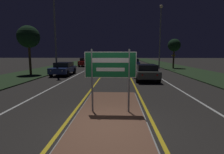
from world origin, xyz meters
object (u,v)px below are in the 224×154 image
(streetlight_left_near, at_px, (54,14))
(car_receding_0, at_px, (146,72))
(streetlight_right_near, at_px, (160,31))
(car_approaching_1, at_px, (85,62))
(warning_sign, at_px, (174,59))
(car_approaching_0, at_px, (63,68))
(car_receding_1, at_px, (133,63))
(highway_sign, at_px, (110,68))

(streetlight_left_near, relative_size, car_receding_0, 2.60)
(streetlight_right_near, relative_size, car_approaching_1, 2.24)
(streetlight_left_near, distance_m, warning_sign, 18.15)
(streetlight_left_near, height_order, car_approaching_0, streetlight_left_near)
(car_receding_1, relative_size, warning_sign, 2.06)
(streetlight_left_near, xyz_separation_m, streetlight_right_near, (12.68, 7.91, -0.74))
(streetlight_right_near, height_order, car_approaching_0, streetlight_right_near)
(car_approaching_1, bearing_deg, streetlight_left_near, -92.96)
(car_receding_0, relative_size, warning_sign, 1.88)
(highway_sign, xyz_separation_m, car_receding_0, (2.63, 8.45, -1.03))
(car_approaching_0, xyz_separation_m, car_approaching_1, (-0.12, 12.65, 0.05))
(streetlight_right_near, bearing_deg, warning_sign, 21.25)
(highway_sign, xyz_separation_m, streetlight_left_near, (-6.33, 11.94, 4.51))
(streetlight_right_near, height_order, car_receding_0, streetlight_right_near)
(highway_sign, bearing_deg, car_receding_1, 83.04)
(streetlight_right_near, xyz_separation_m, car_approaching_1, (-12.03, 4.64, -4.78))
(car_receding_1, bearing_deg, streetlight_right_near, -28.62)
(car_receding_1, bearing_deg, car_receding_0, -90.17)
(car_receding_0, distance_m, car_approaching_0, 8.87)
(highway_sign, height_order, streetlight_right_near, streetlight_right_near)
(streetlight_left_near, distance_m, car_receding_0, 11.10)
(highway_sign, relative_size, streetlight_left_near, 0.22)
(streetlight_right_near, bearing_deg, car_approaching_0, -146.08)
(car_approaching_0, height_order, car_approaching_1, car_approaching_1)
(streetlight_left_near, height_order, car_receding_1, streetlight_left_near)
(car_receding_0, bearing_deg, car_approaching_0, 157.48)
(streetlight_right_near, distance_m, car_approaching_1, 13.75)
(car_receding_0, relative_size, car_approaching_0, 0.97)
(streetlight_left_near, height_order, car_receding_0, streetlight_left_near)
(highway_sign, height_order, car_approaching_0, highway_sign)
(streetlight_right_near, xyz_separation_m, car_receding_0, (-3.71, -11.41, -4.80))
(streetlight_left_near, xyz_separation_m, car_receding_0, (8.96, -3.49, -5.54))
(streetlight_left_near, relative_size, streetlight_right_near, 1.16)
(streetlight_right_near, xyz_separation_m, warning_sign, (2.40, 0.93, -4.15))
(warning_sign, bearing_deg, highway_sign, -112.81)
(streetlight_left_near, bearing_deg, highway_sign, -62.06)
(car_receding_0, relative_size, car_approaching_1, 1.00)
(car_approaching_0, relative_size, warning_sign, 1.94)
(car_approaching_1, relative_size, warning_sign, 1.88)
(car_receding_1, bearing_deg, warning_sign, -10.03)
(streetlight_left_near, relative_size, car_receding_1, 2.37)
(car_receding_1, bearing_deg, highway_sign, -96.96)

